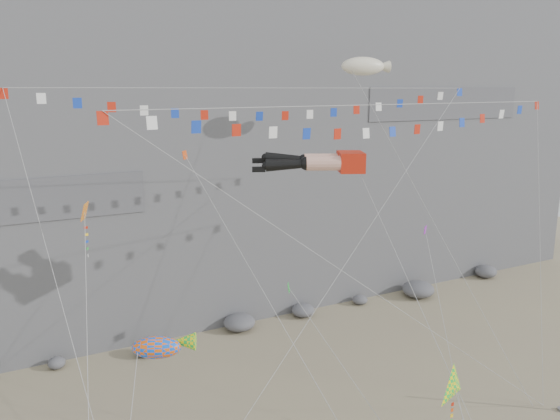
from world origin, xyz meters
name	(u,v)px	position (x,y,z in m)	size (l,w,h in m)	color
cliff	(175,29)	(0.00, 32.00, 25.00)	(80.00, 28.00, 50.00)	slate
talus_boulders	(239,323)	(0.00, 17.00, 0.60)	(60.00, 3.00, 1.20)	#5C5C61
legs_kite	(320,162)	(0.89, 6.13, 15.06)	(6.76, 17.24, 20.56)	#B81D0B
flag_banner_upper	(272,88)	(-0.99, 8.76, 19.36)	(29.31, 12.51, 25.54)	#B81D0B
flag_banner_lower	(381,105)	(2.33, 2.36, 18.48)	(29.40, 6.24, 21.53)	#B81D0B
harlequin_kite	(85,213)	(-12.86, 4.29, 13.75)	(2.85, 9.81, 16.52)	red
fish_windsock	(156,348)	(-10.32, 2.47, 7.24)	(5.69, 7.65, 10.31)	#E5550B
delta_kite	(454,387)	(2.13, -4.43, 5.43)	(2.43, 4.37, 7.19)	yellow
blimp_windsock	(363,67)	(7.70, 11.63, 20.88)	(6.51, 14.35, 25.09)	beige
small_kite_a	(188,161)	(-6.30, 9.14, 15.20)	(5.22, 16.05, 22.30)	#D84512
small_kite_b	(426,233)	(8.12, 4.66, 10.17)	(5.53, 10.68, 15.15)	purple
small_kite_c	(291,291)	(-2.57, 3.31, 8.47)	(3.72, 10.72, 13.61)	green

